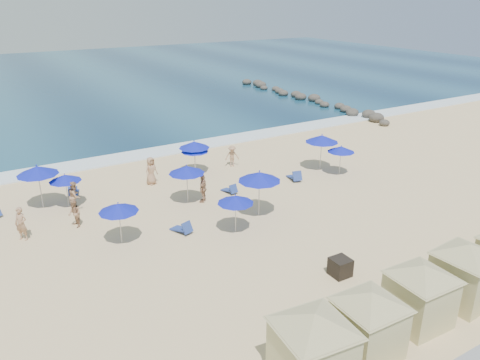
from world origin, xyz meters
The scene contains 29 objects.
ground centered at (0.00, 0.00, 0.00)m, with size 160.00×160.00×0.00m, color beige.
ocean centered at (0.00, 55.00, 0.03)m, with size 160.00×80.00×0.06m, color #0D2F4C.
surf_line centered at (0.00, 15.50, 0.04)m, with size 160.00×2.50×0.08m, color white.
rock_jetty centered at (24.01, 24.90, 0.36)m, with size 2.56×26.66×0.96m.
trash_bin centered at (2.08, -5.26, 0.42)m, with size 0.83×0.83×0.83m, color black.
cabana_0 centered at (-3.00, -9.47, 1.70)m, with size 4.70×4.70×2.96m.
cabana_1 centered at (-0.46, -9.36, 1.56)m, with size 4.33×4.33×2.72m.
cabana_2 centered at (2.38, -9.19, 1.58)m, with size 4.41×4.41×2.76m.
cabana_3 centered at (5.05, -9.20, 1.65)m, with size 4.57×4.57×2.88m.
umbrella_2 centered at (-8.03, 9.21, 2.33)m, with size 2.36×2.36×2.69m.
umbrella_3 centered at (-5.38, 2.64, 1.96)m, with size 1.99×1.99×2.26m.
umbrella_4 centered at (-6.71, 8.52, 1.83)m, with size 1.85×1.85×2.11m.
umbrella_5 centered at (-0.39, 5.43, 2.12)m, with size 2.15×2.15×2.44m.
umbrella_6 centered at (0.17, 0.69, 1.88)m, with size 1.91×1.91×2.17m.
umbrella_7 centered at (2.15, 9.68, 2.11)m, with size 2.14×2.14×2.44m.
umbrella_8 centered at (2.33, 1.76, 2.37)m, with size 2.40×2.40×2.73m.
umbrella_9 centered at (2.09, 9.48, 1.87)m, with size 1.89×1.89×2.16m.
umbrella_10 centered at (10.22, 5.79, 2.30)m, with size 2.33×2.33×2.66m.
umbrella_11 centered at (10.74, 4.34, 1.85)m, with size 1.87×1.87×2.13m.
beach_chair_2 centered at (-6.06, 10.16, 0.24)m, with size 0.89×1.36×0.69m.
beach_chair_3 centered at (-2.26, 2.06, 0.25)m, with size 0.96×1.40×0.71m.
beach_chair_4 centered at (2.55, 5.39, 0.23)m, with size 0.72×1.25×0.65m.
beach_chair_5 centered at (7.38, 5.03, 0.27)m, with size 0.93×1.50×0.77m.
beachgoer_0 centered at (-9.59, 5.58, 0.90)m, with size 0.65×0.43×1.79m, color #AA7E5E.
beachgoer_1 centered at (-6.42, 7.81, 0.89)m, with size 0.86×0.67×1.78m, color #AA7E5E.
beachgoer_2 centered at (0.47, 5.06, 0.88)m, with size 1.03×0.43×1.76m, color #AA7E5E.
beachgoer_3 centered at (5.14, 9.63, 0.79)m, with size 1.02×0.59×1.58m, color #AA7E5E.
beachgoer_4 centered at (-1.17, 9.39, 0.94)m, with size 0.91×0.59×1.87m, color #AA7E5E.
beachgoer_5 centered at (-6.94, 5.67, 0.78)m, with size 0.76×0.59×1.57m, color #AA7E5E.
Camera 1 is at (-10.97, -18.32, 11.70)m, focal length 35.00 mm.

